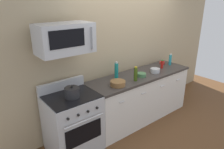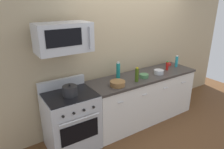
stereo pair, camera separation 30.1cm
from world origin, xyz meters
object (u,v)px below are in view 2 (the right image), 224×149
(bottle_dish_soap, at_px, (177,61))
(bowl_red_small, at_px, (168,64))
(bottle_hot_sauce_red, at_px, (167,66))
(bottle_sparkling_teal, at_px, (118,70))
(bowl_wooden_salad, at_px, (118,83))
(range_oven, at_px, (71,120))
(bowl_green_glaze, at_px, (144,76))
(stockpot, at_px, (70,91))
(bottle_olive_oil, at_px, (137,75))
(microwave, at_px, (63,38))
(bowl_steel_prep, at_px, (159,72))

(bottle_dish_soap, distance_m, bowl_red_small, 0.19)
(bottle_hot_sauce_red, height_order, bowl_red_small, bottle_hot_sauce_red)
(bottle_sparkling_teal, relative_size, bowl_wooden_salad, 1.21)
(range_oven, distance_m, bowl_green_glaze, 1.47)
(bowl_red_small, bearing_deg, bowl_wooden_salad, -168.64)
(bowl_wooden_salad, xyz_separation_m, stockpot, (-0.78, 0.09, 0.03))
(bottle_olive_oil, distance_m, bottle_dish_soap, 1.22)
(bottle_dish_soap, bearing_deg, range_oven, -179.65)
(microwave, xyz_separation_m, bottle_dish_soap, (2.36, -0.03, -0.72))
(range_oven, relative_size, bowl_wooden_salad, 4.33)
(bottle_hot_sauce_red, xyz_separation_m, bottle_olive_oil, (-0.89, -0.14, 0.04))
(bottle_dish_soap, distance_m, bowl_green_glaze, 0.99)
(microwave, distance_m, bottle_dish_soap, 2.46)
(microwave, bearing_deg, bowl_green_glaze, -5.70)
(range_oven, xyz_separation_m, bowl_wooden_salad, (0.78, -0.14, 0.49))
(range_oven, height_order, bowl_red_small, range_oven)
(bottle_olive_oil, xyz_separation_m, stockpot, (-1.15, 0.11, -0.04))
(bottle_sparkling_teal, bearing_deg, bottle_dish_soap, -5.35)
(bottle_sparkling_teal, xyz_separation_m, bowl_steel_prep, (0.76, -0.24, -0.10))
(bottle_dish_soap, xyz_separation_m, stockpot, (-2.36, -0.07, -0.04))
(range_oven, relative_size, microwave, 1.44)
(range_oven, distance_m, microwave, 1.28)
(bottle_hot_sauce_red, bearing_deg, range_oven, 179.36)
(microwave, relative_size, bottle_sparkling_teal, 2.50)
(bottle_sparkling_teal, relative_size, bottle_hot_sauce_red, 1.73)
(bowl_steel_prep, relative_size, bowl_wooden_salad, 0.73)
(bottle_olive_oil, relative_size, bowl_steel_prep, 1.43)
(microwave, bearing_deg, bottle_olive_oil, -10.40)
(range_oven, height_order, microwave, microwave)
(bowl_red_small, relative_size, bowl_wooden_salad, 0.46)
(bottle_sparkling_teal, height_order, bowl_steel_prep, bottle_sparkling_teal)
(microwave, height_order, bottle_sparkling_teal, microwave)
(bottle_hot_sauce_red, bearing_deg, microwave, 178.10)
(range_oven, height_order, bottle_dish_soap, bottle_dish_soap)
(range_oven, bearing_deg, bowl_green_glaze, -3.86)
(microwave, relative_size, bottle_dish_soap, 3.08)
(bottle_hot_sauce_red, xyz_separation_m, bowl_green_glaze, (-0.67, -0.07, -0.05))
(range_oven, bearing_deg, bottle_olive_oil, -8.23)
(bottle_olive_oil, relative_size, stockpot, 1.20)
(bottle_sparkling_teal, xyz_separation_m, stockpot, (-0.98, -0.20, -0.06))
(bottle_sparkling_teal, height_order, bottle_dish_soap, bottle_sparkling_teal)
(bowl_green_glaze, bearing_deg, stockpot, 178.35)
(bowl_red_small, xyz_separation_m, bowl_steel_prep, (-0.56, -0.27, 0.02))
(bottle_olive_oil, bearing_deg, bottle_sparkling_teal, 118.47)
(stockpot, bearing_deg, bowl_steel_prep, -1.58)
(range_oven, height_order, bowl_green_glaze, range_oven)
(bottle_hot_sauce_red, distance_m, bowl_steel_prep, 0.32)
(microwave, xyz_separation_m, bottle_hot_sauce_red, (2.05, -0.07, -0.75))
(microwave, bearing_deg, bottle_sparkling_teal, 5.70)
(microwave, bearing_deg, bowl_red_small, 3.01)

